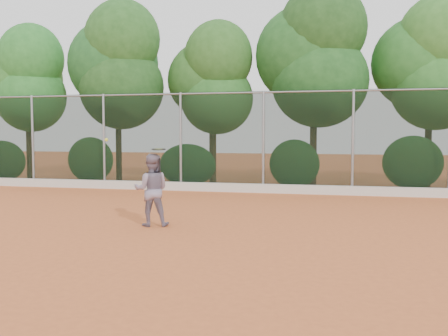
# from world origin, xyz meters

# --- Properties ---
(ground) EXTENTS (80.00, 80.00, 0.00)m
(ground) POSITION_xyz_m (0.00, 0.00, 0.00)
(ground) COLOR #CC6230
(ground) RESTS_ON ground
(concrete_curb) EXTENTS (24.00, 0.20, 0.30)m
(concrete_curb) POSITION_xyz_m (0.00, 6.82, 0.15)
(concrete_curb) COLOR beige
(concrete_curb) RESTS_ON ground
(tennis_player) EXTENTS (0.91, 0.79, 1.60)m
(tennis_player) POSITION_xyz_m (-1.45, 0.16, 0.80)
(tennis_player) COLOR gray
(tennis_player) RESTS_ON ground
(chainlink_fence) EXTENTS (24.09, 0.09, 3.50)m
(chainlink_fence) POSITION_xyz_m (-0.00, 7.00, 1.86)
(chainlink_fence) COLOR black
(chainlink_fence) RESTS_ON ground
(foliage_backdrop) EXTENTS (23.70, 3.63, 7.55)m
(foliage_backdrop) POSITION_xyz_m (-0.55, 8.98, 4.40)
(foliage_backdrop) COLOR #45301A
(foliage_backdrop) RESTS_ON ground
(tennis_racket) EXTENTS (0.34, 0.34, 0.53)m
(tennis_racket) POSITION_xyz_m (-1.24, 0.07, 1.66)
(tennis_racket) COLOR black
(tennis_racket) RESTS_ON ground
(tennis_ball_in_flight) EXTENTS (0.07, 0.07, 0.07)m
(tennis_ball_in_flight) POSITION_xyz_m (-2.36, -0.14, 1.91)
(tennis_ball_in_flight) COLOR yellow
(tennis_ball_in_flight) RESTS_ON ground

